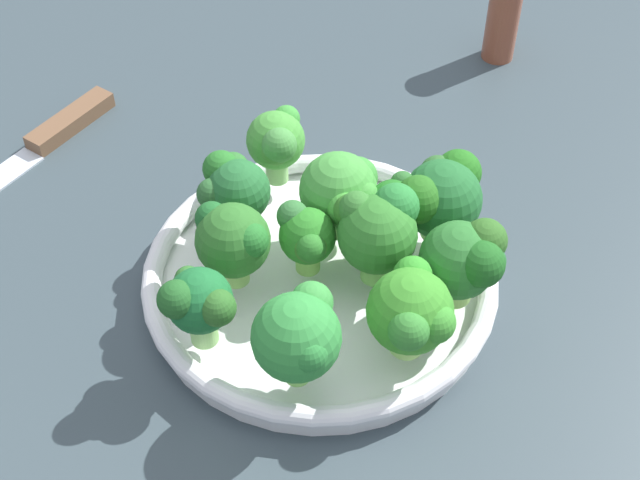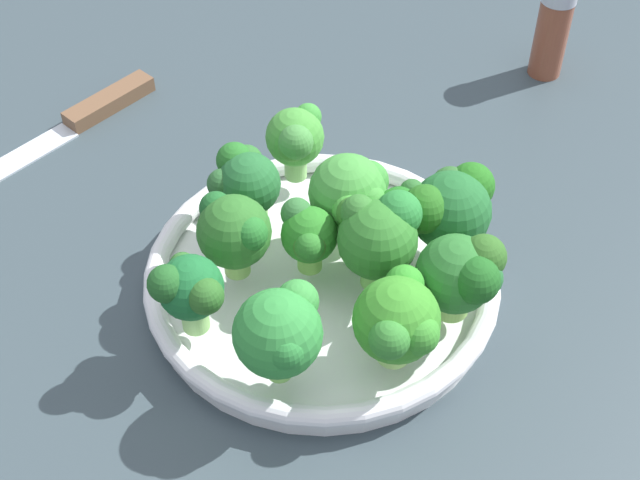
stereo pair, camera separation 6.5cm
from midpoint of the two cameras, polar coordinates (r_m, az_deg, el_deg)
ground_plane at (r=74.40cm, az=1.76°, el=-3.29°), size 130.00×130.00×2.50cm
bowl at (r=71.60cm, az=2.60°, el=-2.58°), size 27.75×27.75×2.90cm
broccoli_floret_0 at (r=67.23cm, az=-2.84°, el=0.51°), size 5.61×5.89×7.06cm
broccoli_floret_1 at (r=71.35cm, az=-2.22°, el=3.55°), size 5.75×5.83×6.67cm
broccoli_floret_2 at (r=70.62cm, az=10.62°, el=1.92°), size 7.58×6.94×6.88cm
broccoli_floret_3 at (r=74.91cm, az=0.87°, el=6.24°), size 4.93×5.82×6.68cm
broccoli_floret_4 at (r=67.82cm, az=1.94°, el=0.14°), size 4.45×5.55×5.85cm
broccoli_floret_5 at (r=70.40cm, az=4.48°, el=2.74°), size 6.31×6.79×7.22cm
broccoli_floret_6 at (r=65.79cm, az=11.61°, el=-2.26°), size 6.43×6.16×6.92cm
broccoli_floret_7 at (r=66.56cm, az=6.30°, el=0.21°), size 6.26×5.93×7.86cm
broccoli_floret_8 at (r=60.68cm, az=0.42°, el=-5.96°), size 6.11×6.65×7.46cm
broccoli_floret_9 at (r=69.79cm, az=7.63°, el=1.35°), size 4.63×4.86×5.88cm
broccoli_floret_10 at (r=63.59cm, az=-5.42°, el=-3.21°), size 5.32×5.31×6.81cm
broccoli_floret_11 at (r=62.35cm, az=7.76°, el=-5.19°), size 6.07×7.54×7.04cm
knife at (r=89.20cm, az=-13.45°, el=6.86°), size 20.08×20.92×1.50cm
pepper_shaker at (r=95.44cm, az=16.14°, el=12.28°), size 3.46×3.46×9.42cm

